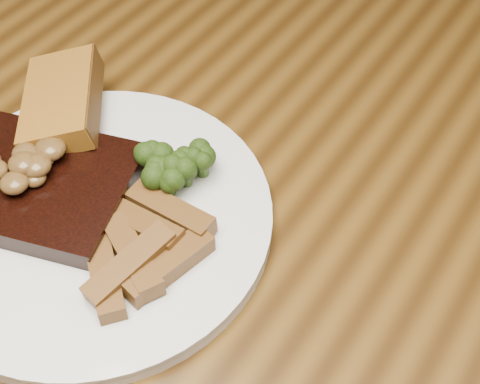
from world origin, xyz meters
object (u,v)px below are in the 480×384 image
(steak, at_px, (34,185))
(potato_wedges, at_px, (121,248))
(plate, at_px, (94,219))
(garlic_bread, at_px, (65,117))
(dining_table, at_px, (232,274))

(steak, xyz_separation_m, potato_wedges, (0.11, -0.01, -0.00))
(plate, height_order, steak, steak)
(steak, relative_size, garlic_bread, 1.43)
(dining_table, height_order, steak, steak)
(plate, bearing_deg, steak, -169.94)
(potato_wedges, bearing_deg, garlic_bread, 148.96)
(potato_wedges, bearing_deg, plate, 159.42)
(plate, relative_size, garlic_bread, 2.64)
(dining_table, bearing_deg, steak, -151.49)
(dining_table, bearing_deg, garlic_bread, -178.40)
(plate, distance_m, potato_wedges, 0.06)
(garlic_bread, bearing_deg, dining_table, 52.98)
(plate, relative_size, steak, 1.85)
(dining_table, distance_m, potato_wedges, 0.16)
(plate, xyz_separation_m, garlic_bread, (-0.09, 0.07, 0.02))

